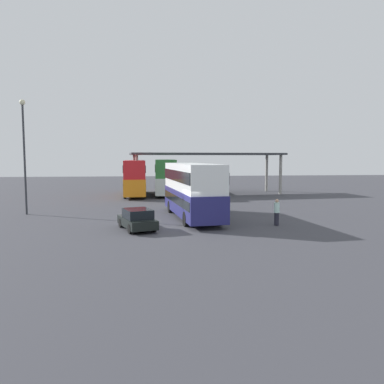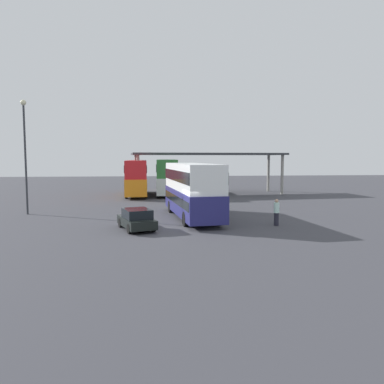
{
  "view_description": "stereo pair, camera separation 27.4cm",
  "coord_description": "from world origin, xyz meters",
  "px_view_note": "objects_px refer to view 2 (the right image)",
  "views": [
    {
      "loc": [
        -1.84,
        -23.88,
        4.59
      ],
      "look_at": [
        1.34,
        4.24,
        2.0
      ],
      "focal_mm": 35.2,
      "sensor_mm": 36.0,
      "label": 1
    },
    {
      "loc": [
        -1.57,
        -23.91,
        4.59
      ],
      "look_at": [
        1.34,
        4.24,
        2.0
      ],
      "focal_mm": 35.2,
      "sensor_mm": 36.0,
      "label": 2
    }
  ],
  "objects_px": {
    "double_decker_near_canopy": "(136,176)",
    "double_decker_mid_row": "(167,175)",
    "parked_hatchback": "(137,219)",
    "lamppost_tall": "(25,144)",
    "pedestrian_waiting": "(276,212)",
    "double_decker_main": "(192,188)"
  },
  "relations": [
    {
      "from": "double_decker_main",
      "to": "pedestrian_waiting",
      "type": "height_order",
      "value": "double_decker_main"
    },
    {
      "from": "double_decker_near_canopy",
      "to": "parked_hatchback",
      "type": "bearing_deg",
      "value": -179.13
    },
    {
      "from": "double_decker_near_canopy",
      "to": "pedestrian_waiting",
      "type": "distance_m",
      "value": 23.81
    },
    {
      "from": "double_decker_main",
      "to": "parked_hatchback",
      "type": "distance_m",
      "value": 6.02
    },
    {
      "from": "double_decker_near_canopy",
      "to": "double_decker_mid_row",
      "type": "height_order",
      "value": "double_decker_mid_row"
    },
    {
      "from": "parked_hatchback",
      "to": "double_decker_near_canopy",
      "type": "height_order",
      "value": "double_decker_near_canopy"
    },
    {
      "from": "double_decker_main",
      "to": "double_decker_near_canopy",
      "type": "xyz_separation_m",
      "value": [
        -4.94,
        17.74,
        0.06
      ]
    },
    {
      "from": "double_decker_near_canopy",
      "to": "lamppost_tall",
      "type": "xyz_separation_m",
      "value": [
        -8.16,
        -14.37,
        3.31
      ]
    },
    {
      "from": "double_decker_mid_row",
      "to": "pedestrian_waiting",
      "type": "height_order",
      "value": "double_decker_mid_row"
    },
    {
      "from": "parked_hatchback",
      "to": "double_decker_mid_row",
      "type": "relative_size",
      "value": 0.35
    },
    {
      "from": "double_decker_mid_row",
      "to": "pedestrian_waiting",
      "type": "bearing_deg",
      "value": -162.38
    },
    {
      "from": "parked_hatchback",
      "to": "lamppost_tall",
      "type": "height_order",
      "value": "lamppost_tall"
    },
    {
      "from": "parked_hatchback",
      "to": "pedestrian_waiting",
      "type": "height_order",
      "value": "pedestrian_waiting"
    },
    {
      "from": "double_decker_mid_row",
      "to": "pedestrian_waiting",
      "type": "xyz_separation_m",
      "value": [
        6.6,
        -22.59,
        -1.47
      ]
    },
    {
      "from": "double_decker_mid_row",
      "to": "lamppost_tall",
      "type": "distance_m",
      "value": 19.84
    },
    {
      "from": "double_decker_main",
      "to": "pedestrian_waiting",
      "type": "relative_size",
      "value": 5.94
    },
    {
      "from": "lamppost_tall",
      "to": "pedestrian_waiting",
      "type": "xyz_separation_m",
      "value": [
        18.48,
        -7.04,
        -4.74
      ]
    },
    {
      "from": "double_decker_main",
      "to": "pedestrian_waiting",
      "type": "distance_m",
      "value": 6.65
    },
    {
      "from": "parked_hatchback",
      "to": "pedestrian_waiting",
      "type": "distance_m",
      "value": 9.38
    },
    {
      "from": "double_decker_near_canopy",
      "to": "double_decker_mid_row",
      "type": "relative_size",
      "value": 0.94
    },
    {
      "from": "lamppost_tall",
      "to": "pedestrian_waiting",
      "type": "bearing_deg",
      "value": -20.85
    },
    {
      "from": "double_decker_main",
      "to": "lamppost_tall",
      "type": "xyz_separation_m",
      "value": [
        -13.11,
        3.37,
        3.37
      ]
    }
  ]
}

